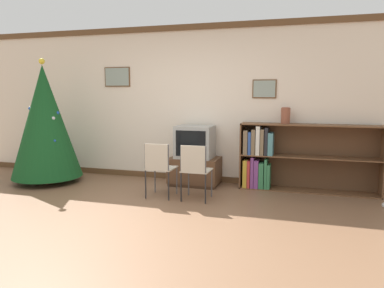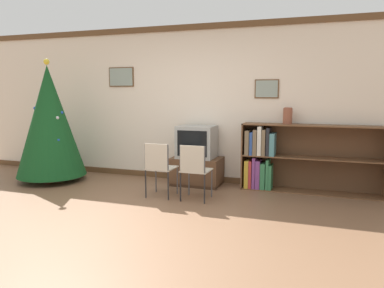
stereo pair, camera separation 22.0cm
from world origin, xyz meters
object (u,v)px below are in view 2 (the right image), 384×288
Objects in this scene: tv_console at (197,171)px; vase at (288,116)px; folding_chair_right at (194,169)px; television at (197,142)px; folding_chair_left at (159,166)px; christmas_tree at (50,121)px; bookshelf at (284,158)px.

tv_console is 3.19× the size of vase.
vase is at bearing 41.94° from folding_chair_right.
tv_console is 0.50m from television.
television is 0.99m from folding_chair_left.
christmas_tree is at bearing 172.56° from folding_chair_right.
folding_chair_right is 3.16× the size of vase.
television is 0.75× the size of folding_chair_left.
television is at bearing 73.33° from folding_chair_left.
tv_console is 0.39× the size of bookshelf.
folding_chair_left is 0.39× the size of bookshelf.
vase is (1.45, 0.14, 0.96)m from tv_console.
christmas_tree is at bearing 170.77° from folding_chair_left.
television is 0.29× the size of bookshelf.
vase is at bearing 9.92° from christmas_tree.
folding_chair_left reaches higher than tv_console.
vase reaches higher than folding_chair_right.
christmas_tree is at bearing -170.42° from bookshelf.
television is (2.52, 0.55, -0.32)m from christmas_tree.
christmas_tree is 4.04m from bookshelf.
bookshelf is at bearing -131.03° from vase.
tv_console is at bearing -175.65° from bookshelf.
christmas_tree is at bearing -167.58° from television.
vase is at bearing 5.39° from tv_console.
television is at bearing -175.55° from bookshelf.
christmas_tree reaches higher than folding_chair_left.
folding_chair_left is at bearing 180.00° from folding_chair_right.
christmas_tree is 2.56× the size of tv_console.
christmas_tree is at bearing -170.08° from vase.
vase is (0.02, 0.03, 0.67)m from bookshelf.
vase is (3.97, 0.69, 0.14)m from christmas_tree.
tv_console is 1.75m from vase.
folding_chair_left is 1.00× the size of folding_chair_right.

